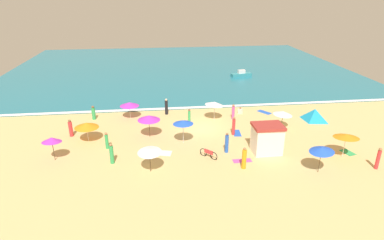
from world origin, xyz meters
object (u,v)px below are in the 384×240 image
at_px(beach_umbrella_8, 346,136).
at_px(beachgoer_6, 189,117).
at_px(beachgoer_12, 240,111).
at_px(beach_umbrella_0, 283,113).
at_px(beach_umbrella_3, 183,122).
at_px(beachgoer_4, 107,141).
at_px(beach_umbrella_6, 215,103).
at_px(beachgoer_1, 378,158).
at_px(beachgoer_8, 166,107).
at_px(beach_umbrella_1, 52,140).
at_px(beachgoer_3, 227,143).
at_px(beachgoer_7, 94,113).
at_px(lifeguard_cabana, 267,138).
at_px(beachgoer_0, 244,159).
at_px(beach_tent, 314,115).
at_px(parked_bicycle, 209,154).
at_px(beachgoer_11, 278,134).
at_px(beachgoer_2, 233,112).
at_px(beach_umbrella_2, 87,125).
at_px(beachgoer_9, 112,154).
at_px(beach_umbrella_4, 149,118).
at_px(beach_umbrella_7, 322,149).
at_px(beach_umbrella_5, 150,151).
at_px(beachgoer_5, 71,128).
at_px(small_boat_0, 241,74).
at_px(beach_umbrella_9, 129,104).
at_px(beachgoer_10, 234,126).

distance_m(beach_umbrella_8, beachgoer_6, 15.39).
bearing_deg(beachgoer_12, beach_umbrella_0, -55.09).
xyz_separation_m(beach_umbrella_3, beachgoer_4, (-7.02, -0.27, -1.38)).
distance_m(beach_umbrella_6, beachgoer_1, 16.43).
distance_m(beach_umbrella_6, beachgoer_8, 5.77).
relative_size(beach_umbrella_1, beach_umbrella_6, 0.83).
xyz_separation_m(beach_umbrella_6, beachgoer_3, (-0.33, -7.78, -1.01)).
xyz_separation_m(beach_umbrella_8, beachgoer_7, (-22.85, 11.53, -1.27)).
height_order(lifeguard_cabana, beachgoer_0, lifeguard_cabana).
height_order(beach_tent, parked_bicycle, beach_tent).
relative_size(lifeguard_cabana, beach_umbrella_0, 1.14).
height_order(beach_umbrella_3, beachgoer_11, beach_umbrella_3).
distance_m(beach_umbrella_1, beachgoer_8, 13.95).
distance_m(beach_umbrella_8, beachgoer_2, 12.27).
bearing_deg(beach_umbrella_2, beachgoer_6, 17.12).
distance_m(parked_bicycle, beachgoer_3, 2.00).
xyz_separation_m(beachgoer_7, beachgoer_12, (16.73, -0.20, -0.41)).
relative_size(beach_umbrella_1, parked_bicycle, 1.65).
bearing_deg(beachgoer_2, beachgoer_9, -145.76).
bearing_deg(beach_umbrella_4, beach_umbrella_2, -177.55).
xyz_separation_m(lifeguard_cabana, beachgoer_8, (-8.38, 10.47, -0.44)).
xyz_separation_m(beach_umbrella_1, beach_tent, (26.13, 5.78, -1.24)).
distance_m(beach_umbrella_4, beach_umbrella_7, 15.71).
relative_size(beach_umbrella_0, beachgoer_4, 1.45).
relative_size(beach_umbrella_5, parked_bicycle, 1.77).
relative_size(lifeguard_cabana, beachgoer_12, 3.36).
bearing_deg(beach_tent, beachgoer_0, -139.23).
bearing_deg(beachgoer_3, lifeguard_cabana, -6.58).
height_order(beach_umbrella_8, parked_bicycle, beach_umbrella_8).
bearing_deg(beach_umbrella_4, beachgoer_2, 20.97).
bearing_deg(beach_umbrella_8, beach_tent, 80.05).
bearing_deg(lifeguard_cabana, beachgoer_3, 173.42).
bearing_deg(beachgoer_12, beachgoer_5, -167.33).
bearing_deg(beachgoer_8, small_boat_0, 49.95).
xyz_separation_m(beach_umbrella_1, beach_umbrella_7, (21.39, -4.56, 0.11)).
bearing_deg(beachgoer_3, beach_umbrella_9, 133.77).
xyz_separation_m(beach_umbrella_2, beachgoer_12, (16.39, 5.41, -1.32)).
distance_m(beachgoer_2, beachgoer_11, 6.66).
relative_size(beach_umbrella_9, beach_tent, 0.91).
relative_size(beachgoer_2, beachgoer_8, 0.91).
distance_m(beachgoer_0, small_boat_0, 29.53).
relative_size(beach_umbrella_3, small_boat_0, 0.68).
height_order(beach_umbrella_9, small_boat_0, beach_umbrella_9).
xyz_separation_m(beach_umbrella_2, beachgoer_8, (7.80, 6.22, -0.75)).
bearing_deg(beach_umbrella_2, beachgoer_8, 38.55).
distance_m(beachgoer_9, beachgoer_10, 12.23).
relative_size(lifeguard_cabana, beachgoer_4, 1.66).
relative_size(beach_umbrella_4, parked_bicycle, 1.84).
relative_size(beachgoer_2, beachgoer_11, 1.10).
distance_m(beach_umbrella_3, beachgoer_5, 11.32).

